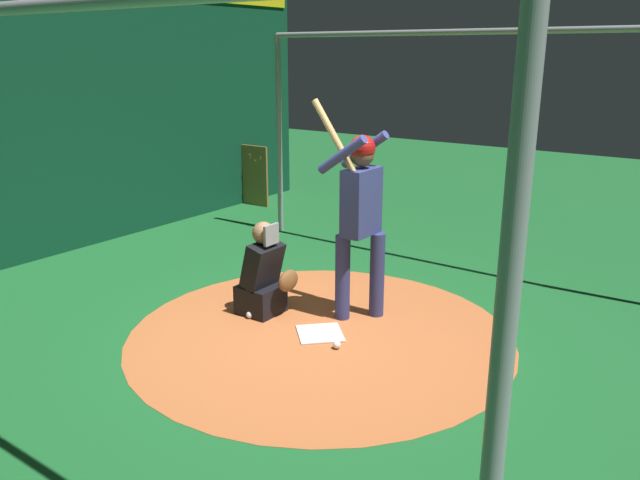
{
  "coord_description": "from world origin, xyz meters",
  "views": [
    {
      "loc": [
        3.24,
        -4.52,
        2.62
      ],
      "look_at": [
        0.0,
        0.0,
        0.95
      ],
      "focal_mm": 35.47,
      "sensor_mm": 36.0,
      "label": 1
    }
  ],
  "objects_px": {
    "home_plate": "(320,333)",
    "baseball_1": "(337,345)",
    "batter": "(360,209)",
    "baseball_0": "(250,315)",
    "catcher": "(264,278)",
    "bat_rack": "(250,177)"
  },
  "relations": [
    {
      "from": "home_plate",
      "to": "baseball_1",
      "type": "height_order",
      "value": "baseball_1"
    },
    {
      "from": "home_plate",
      "to": "baseball_1",
      "type": "bearing_deg",
      "value": -27.97
    },
    {
      "from": "catcher",
      "to": "batter",
      "type": "bearing_deg",
      "value": 30.93
    },
    {
      "from": "baseball_0",
      "to": "baseball_1",
      "type": "height_order",
      "value": "same"
    },
    {
      "from": "catcher",
      "to": "baseball_0",
      "type": "xyz_separation_m",
      "value": [
        -0.03,
        -0.19,
        -0.35
      ]
    },
    {
      "from": "batter",
      "to": "catcher",
      "type": "height_order",
      "value": "batter"
    },
    {
      "from": "batter",
      "to": "bat_rack",
      "type": "distance_m",
      "value": 5.29
    },
    {
      "from": "batter",
      "to": "baseball_1",
      "type": "bearing_deg",
      "value": -72.02
    },
    {
      "from": "home_plate",
      "to": "catcher",
      "type": "xyz_separation_m",
      "value": [
        -0.77,
        0.08,
        0.38
      ]
    },
    {
      "from": "home_plate",
      "to": "catcher",
      "type": "relative_size",
      "value": 0.43
    },
    {
      "from": "home_plate",
      "to": "baseball_1",
      "type": "distance_m",
      "value": 0.35
    },
    {
      "from": "batter",
      "to": "baseball_1",
      "type": "relative_size",
      "value": 29.53
    },
    {
      "from": "batter",
      "to": "baseball_0",
      "type": "height_order",
      "value": "batter"
    },
    {
      "from": "catcher",
      "to": "baseball_1",
      "type": "height_order",
      "value": "catcher"
    },
    {
      "from": "baseball_0",
      "to": "baseball_1",
      "type": "relative_size",
      "value": 1.0
    },
    {
      "from": "batter",
      "to": "home_plate",
      "type": "bearing_deg",
      "value": -96.43
    },
    {
      "from": "baseball_1",
      "to": "home_plate",
      "type": "bearing_deg",
      "value": 152.03
    },
    {
      "from": "batter",
      "to": "bat_rack",
      "type": "bearing_deg",
      "value": 143.75
    },
    {
      "from": "bat_rack",
      "to": "baseball_0",
      "type": "xyz_separation_m",
      "value": [
        3.37,
        -3.79,
        -0.45
      ]
    },
    {
      "from": "batter",
      "to": "catcher",
      "type": "bearing_deg",
      "value": -149.07
    },
    {
      "from": "batter",
      "to": "baseball_1",
      "type": "xyz_separation_m",
      "value": [
        0.24,
        -0.74,
        -1.1
      ]
    },
    {
      "from": "catcher",
      "to": "bat_rack",
      "type": "relative_size",
      "value": 0.94
    }
  ]
}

